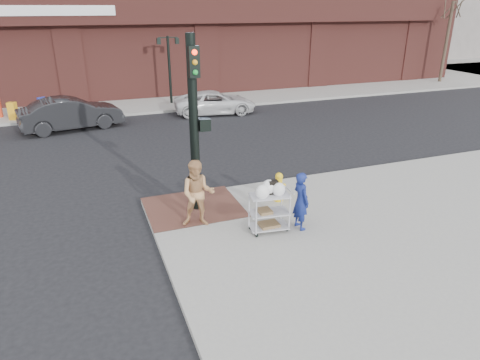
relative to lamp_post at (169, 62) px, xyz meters
name	(u,v)px	position (x,y,z in m)	size (l,w,h in m)	color
ground	(222,221)	(-2.00, -16.00, -2.62)	(220.00, 220.00, 0.00)	black
sidewalk_far	(239,66)	(10.50, 16.00, -2.54)	(65.00, 36.00, 0.15)	gray
brick_curb_ramp	(193,207)	(-2.60, -15.10, -2.46)	(2.80, 2.40, 0.01)	#4E2E24
lamp_post	(169,62)	(0.00, 0.00, 0.00)	(1.32, 0.22, 4.00)	black
traffic_signal_pole	(195,121)	(-2.48, -15.23, 0.21)	(0.61, 0.51, 5.00)	black
woman_blue	(301,201)	(-0.20, -17.37, -1.66)	(0.59, 0.39, 1.61)	navy
pedestrian_tan	(198,194)	(-2.74, -16.25, -1.53)	(0.92, 0.71, 1.88)	tan
sedan_dark	(71,114)	(-5.88, -3.87, -1.81)	(1.71, 4.91, 1.62)	black
minivan_white	(215,102)	(1.88, -3.15, -1.97)	(2.15, 4.66, 1.29)	silver
utility_cart	(269,209)	(-1.06, -17.22, -1.82)	(1.09, 0.71, 1.42)	#A9A8AE
fire_hydrant	(279,186)	(0.02, -15.55, -2.00)	(0.43, 0.30, 0.92)	yellow
newsbox_yellow	(13,111)	(-8.79, -1.28, -2.01)	(0.39, 0.35, 0.93)	#F4A71B
newsbox_blue	(43,107)	(-7.30, -1.01, -1.96)	(0.43, 0.39, 1.03)	#1C33BA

